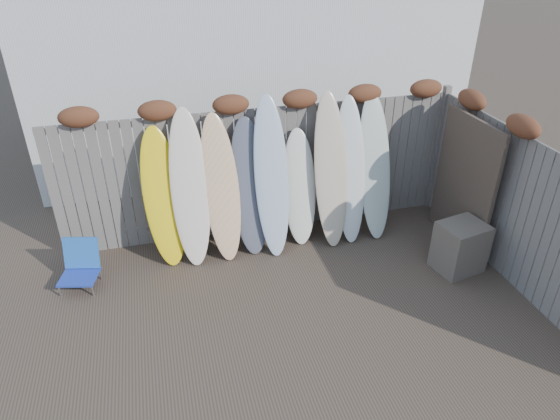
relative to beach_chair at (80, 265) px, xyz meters
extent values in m
plane|color=#493A2D|center=(2.67, -1.64, -0.29)|extent=(80.00, 80.00, 0.00)
cube|color=slate|center=(2.67, 0.76, 0.71)|extent=(6.00, 0.10, 2.00)
cube|color=slate|center=(5.67, 0.76, 0.76)|extent=(0.10, 0.10, 2.10)
ellipsoid|color=brown|center=(0.27, 0.72, 1.81)|extent=(0.52, 0.28, 0.28)
ellipsoid|color=brown|center=(1.27, 0.72, 1.81)|extent=(0.52, 0.28, 0.28)
ellipsoid|color=brown|center=(2.27, 0.72, 1.81)|extent=(0.52, 0.28, 0.28)
ellipsoid|color=brown|center=(3.27, 0.72, 1.81)|extent=(0.52, 0.28, 0.28)
ellipsoid|color=brown|center=(4.27, 0.72, 1.81)|extent=(0.52, 0.28, 0.28)
ellipsoid|color=brown|center=(5.27, 0.72, 1.81)|extent=(0.52, 0.28, 0.28)
cube|color=slate|center=(5.67, -1.44, 0.71)|extent=(0.10, 4.40, 2.00)
ellipsoid|color=brown|center=(5.63, -1.04, 1.81)|extent=(0.28, 0.56, 0.28)
ellipsoid|color=brown|center=(5.63, 0.06, 1.81)|extent=(0.28, 0.56, 0.28)
cube|color=#233DAF|center=(-0.03, -0.11, -0.12)|extent=(0.56, 0.51, 0.03)
cube|color=blue|center=(0.03, 0.11, 0.12)|extent=(0.49, 0.25, 0.43)
cylinder|color=#B3B3BB|center=(-0.28, -0.23, -0.20)|extent=(0.03, 0.03, 0.18)
cylinder|color=#B6B5BD|center=(-0.19, 0.11, -0.20)|extent=(0.03, 0.03, 0.18)
cylinder|color=silver|center=(0.14, -0.33, -0.20)|extent=(0.03, 0.03, 0.18)
cylinder|color=#AFAFB6|center=(0.23, 0.01, -0.20)|extent=(0.03, 0.03, 0.18)
cube|color=#6F6353|center=(5.12, -1.01, 0.07)|extent=(0.71, 0.63, 0.72)
cube|color=brown|center=(5.46, -0.37, 0.70)|extent=(0.08, 1.32, 1.98)
ellipsoid|color=yellow|center=(1.20, 0.37, 0.67)|extent=(0.61, 0.74, 1.93)
ellipsoid|color=#F8E1C9|center=(1.57, 0.32, 0.79)|extent=(0.57, 0.79, 2.15)
ellipsoid|color=#DEBC71|center=(2.01, 0.31, 0.74)|extent=(0.56, 0.76, 2.05)
ellipsoid|color=#51535F|center=(2.43, 0.35, 0.68)|extent=(0.57, 0.71, 1.95)
ellipsoid|color=#ADBFD2|center=(2.73, 0.28, 0.84)|extent=(0.53, 0.81, 2.26)
ellipsoid|color=white|center=(3.19, 0.38, 0.56)|extent=(0.55, 0.66, 1.71)
ellipsoid|color=beige|center=(3.63, 0.29, 0.82)|extent=(0.53, 0.80, 2.23)
ellipsoid|color=silver|center=(3.95, 0.31, 0.78)|extent=(0.53, 0.80, 2.14)
ellipsoid|color=beige|center=(4.35, 0.31, 0.79)|extent=(0.50, 0.76, 2.16)
camera|label=1|loc=(1.22, -5.94, 4.00)|focal=32.00mm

